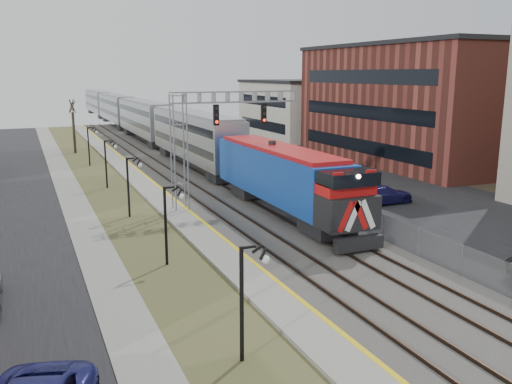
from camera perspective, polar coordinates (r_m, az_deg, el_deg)
street_west at (r=43.17m, az=-24.69°, el=-1.23°), size 7.00×120.00×0.04m
sidewalk at (r=43.25m, az=-18.74°, el=-0.70°), size 2.00×120.00×0.08m
grass_median at (r=43.56m, az=-14.82°, el=-0.37°), size 4.00×120.00×0.06m
platform at (r=44.06m, az=-10.97°, el=0.08°), size 2.00×120.00×0.24m
ballast_bed at (r=45.35m, az=-4.80°, el=0.59°), size 8.00×120.00×0.20m
parking_lot at (r=50.38m, az=8.25°, el=1.60°), size 16.00×120.00×0.04m
platform_edge at (r=44.22m, az=-9.87°, el=0.34°), size 0.24×120.00×0.01m
track_near at (r=44.74m, az=-7.23°, el=0.60°), size 1.58×120.00×0.15m
track_far at (r=45.80m, az=-3.02°, el=0.96°), size 1.58×120.00×0.15m
train at (r=80.21m, az=-12.18°, el=7.54°), size 3.00×108.65×5.33m
signal_gantry at (r=37.06m, az=-5.57°, el=6.52°), size 9.00×1.07×8.15m
lampposts at (r=27.13m, az=-9.63°, el=-3.48°), size 0.14×62.14×4.00m
fence at (r=46.69m, az=0.08°, el=1.85°), size 0.04×120.00×1.60m
buildings_east at (r=55.48m, az=23.17°, el=8.27°), size 16.00×76.00×15.00m
car_lot_d at (r=40.47m, az=13.23°, el=-0.31°), size 4.69×2.05×1.34m
car_lot_e at (r=50.49m, az=3.58°, el=2.59°), size 4.82×2.99×1.53m
car_lot_f at (r=57.69m, az=1.25°, el=3.86°), size 5.04×3.40×1.57m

